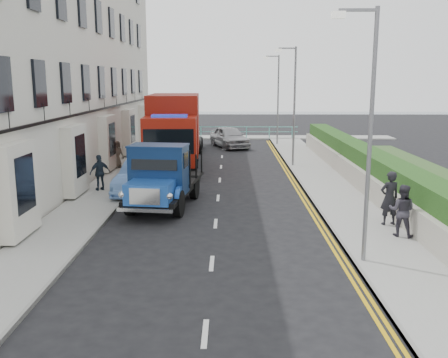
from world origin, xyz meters
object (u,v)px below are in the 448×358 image
red_lorry (174,130)px  pedestrian_east_near (389,198)px  lamp_far (277,94)px  bedford_lorry (160,181)px  parked_car_front (140,177)px  lamp_mid (292,100)px  lamp_near (366,123)px

red_lorry → pedestrian_east_near: size_ratio=4.34×
lamp_far → red_lorry: bearing=-122.6°
bedford_lorry → parked_car_front: bearing=121.1°
bedford_lorry → pedestrian_east_near: (8.34, -2.36, -0.13)m
lamp_mid → red_lorry: 7.14m
lamp_near → lamp_far: (0.00, 26.00, 0.00)m
bedford_lorry → parked_car_front: 3.40m
lamp_far → pedestrian_east_near: 22.71m
lamp_near → lamp_mid: size_ratio=1.00×
pedestrian_east_near → parked_car_front: bearing=-42.5°
lamp_near → red_lorry: bearing=114.3°
lamp_mid → lamp_far: same height
lamp_near → lamp_far: 26.00m
pedestrian_east_near → lamp_near: bearing=48.4°
pedestrian_east_near → lamp_mid: bearing=-94.4°
lamp_mid → parked_car_front: lamp_mid is taller
parked_car_front → lamp_far: bearing=62.8°
lamp_far → red_lorry: lamp_far is taller
lamp_near → bedford_lorry: (-6.42, 5.92, -2.79)m
lamp_near → parked_car_front: bearing=130.8°
lamp_near → pedestrian_east_near: lamp_near is taller
parked_car_front → pedestrian_east_near: pedestrian_east_near is taller
lamp_far → pedestrian_east_near: size_ratio=3.66×
lamp_mid → lamp_far: (0.00, 10.00, 0.00)m
parked_car_front → pedestrian_east_near: (9.70, -5.44, 0.33)m
lamp_mid → pedestrian_east_near: (1.92, -12.44, -2.92)m
lamp_near → lamp_far: size_ratio=1.00×
red_lorry → pedestrian_east_near: (8.81, -11.68, -1.21)m
lamp_far → bedford_lorry: (-6.42, -20.08, -2.79)m
lamp_near → pedestrian_east_near: size_ratio=3.66×
parked_car_front → pedestrian_east_near: size_ratio=2.30×
lamp_far → bedford_lorry: lamp_far is taller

